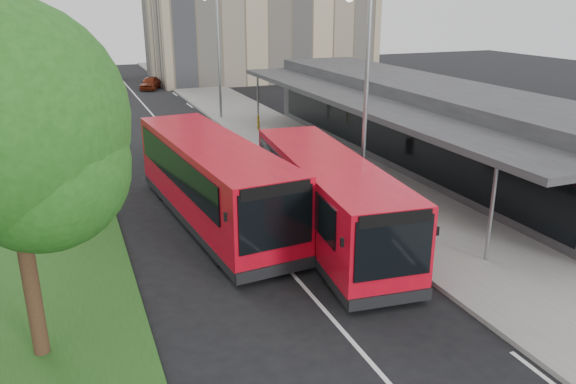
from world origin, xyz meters
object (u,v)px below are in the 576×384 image
(tree_far, at_px, (36,54))
(bus_second, at_px, (213,181))
(bollard, at_px, (258,123))
(lamp_post_far, at_px, (217,50))
(litter_bin, at_px, (323,155))
(lamp_post_near, at_px, (364,94))
(car_near, at_px, (150,83))
(car_far, at_px, (108,74))
(tree_near, at_px, (6,138))
(bus_main, at_px, (327,199))
(tree_mid, at_px, (30,86))

(tree_far, xyz_separation_m, bus_second, (5.90, -17.38, -3.31))
(bollard, bearing_deg, bus_second, -115.32)
(lamp_post_far, distance_m, litter_bin, 13.75)
(lamp_post_near, relative_size, bollard, 8.95)
(litter_bin, bearing_deg, car_near, 98.17)
(car_far, bearing_deg, bus_second, -87.92)
(bus_second, bearing_deg, car_near, 80.13)
(bollard, xyz_separation_m, car_far, (-6.67, 27.81, 0.05))
(tree_near, relative_size, bus_second, 0.73)
(tree_far, relative_size, car_near, 2.20)
(lamp_post_far, bearing_deg, bus_main, -95.39)
(bus_second, bearing_deg, bollard, 59.67)
(bus_main, distance_m, litter_bin, 9.24)
(lamp_post_near, bearing_deg, tree_near, -156.03)
(bus_second, relative_size, car_near, 3.21)
(lamp_post_near, relative_size, litter_bin, 10.22)
(bus_main, distance_m, car_near, 37.04)
(litter_bin, xyz_separation_m, car_far, (-7.25, 36.05, 0.11))
(tree_mid, bearing_deg, lamp_post_near, -32.36)
(bus_main, relative_size, bus_second, 0.94)
(bus_second, bearing_deg, tree_near, -136.72)
(tree_near, bearing_deg, tree_far, 90.00)
(litter_bin, height_order, car_far, car_far)
(bus_main, bearing_deg, bus_second, 142.70)
(tree_near, bearing_deg, bollard, 58.62)
(litter_bin, height_order, car_near, car_near)
(tree_mid, bearing_deg, litter_bin, -0.14)
(tree_mid, bearing_deg, car_near, 72.92)
(tree_far, xyz_separation_m, car_near, (8.79, 16.62, -4.30))
(car_near, bearing_deg, lamp_post_far, -58.57)
(car_near, bearing_deg, lamp_post_near, -63.31)
(bus_main, relative_size, car_near, 3.01)
(lamp_post_far, relative_size, car_near, 2.32)
(litter_bin, bearing_deg, tree_near, -137.16)
(tree_mid, distance_m, bus_main, 12.80)
(tree_far, xyz_separation_m, car_far, (5.66, 24.02, -4.24))
(bus_main, distance_m, car_far, 44.57)
(tree_mid, height_order, car_near, tree_mid)
(tree_mid, height_order, bus_second, tree_mid)
(lamp_post_far, bearing_deg, tree_far, -175.13)
(tree_near, relative_size, car_far, 2.06)
(lamp_post_far, bearing_deg, tree_near, -114.04)
(tree_near, bearing_deg, car_far, 83.28)
(lamp_post_far, bearing_deg, car_near, 98.48)
(tree_near, bearing_deg, lamp_post_far, 65.96)
(litter_bin, distance_m, car_far, 36.78)
(bus_main, bearing_deg, tree_mid, 143.31)
(bollard, relative_size, car_far, 0.23)
(tree_mid, bearing_deg, car_far, 81.08)
(tree_far, distance_m, car_far, 25.04)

